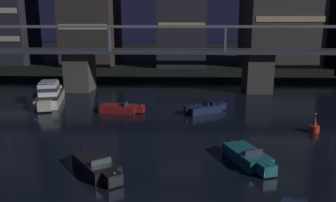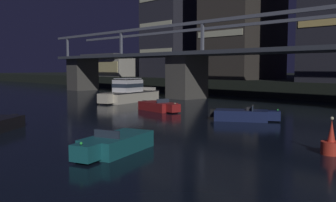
% 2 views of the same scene
% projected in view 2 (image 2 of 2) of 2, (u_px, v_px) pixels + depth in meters
% --- Properties ---
extents(river_bridge, '(83.26, 6.40, 9.38)m').
position_uv_depth(river_bridge, '(275.00, 66.00, 39.72)').
color(river_bridge, '#4C4944').
rests_on(river_bridge, ground).
extents(tower_west_low, '(9.42, 8.57, 24.86)m').
position_uv_depth(tower_west_low, '(172.00, 13.00, 71.61)').
color(tower_west_low, '#282833').
rests_on(tower_west_low, far_riverbank).
extents(waterfront_pavilion, '(12.40, 7.40, 4.70)m').
position_uv_depth(waterfront_pavilion, '(113.00, 66.00, 80.96)').
color(waterfront_pavilion, '#B2AD9E').
rests_on(waterfront_pavilion, far_riverbank).
extents(cabin_cruiser_near_left, '(4.58, 9.36, 2.79)m').
position_uv_depth(cabin_cruiser_near_left, '(129.00, 93.00, 44.28)').
color(cabin_cruiser_near_left, beige).
rests_on(cabin_cruiser_near_left, ground).
extents(speedboat_near_right, '(3.02, 5.11, 1.16)m').
position_uv_depth(speedboat_near_right, '(115.00, 144.00, 17.68)').
color(speedboat_near_right, '#196066').
rests_on(speedboat_near_right, ground).
extents(speedboat_mid_right, '(5.23, 2.25, 1.16)m').
position_uv_depth(speedboat_mid_right, '(159.00, 106.00, 34.90)').
color(speedboat_mid_right, maroon).
rests_on(speedboat_mid_right, ground).
extents(speedboat_far_right, '(4.81, 3.74, 1.16)m').
position_uv_depth(speedboat_far_right, '(244.00, 115.00, 28.42)').
color(speedboat_far_right, '#19234C').
rests_on(speedboat_far_right, ground).
extents(channel_buoy, '(0.90, 0.90, 1.76)m').
position_uv_depth(channel_buoy, '(331.00, 144.00, 17.26)').
color(channel_buoy, red).
rests_on(channel_buoy, ground).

